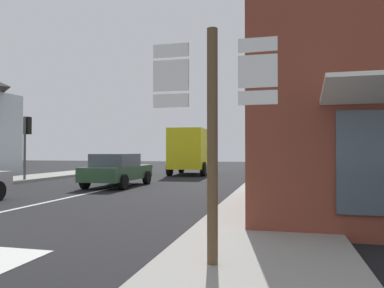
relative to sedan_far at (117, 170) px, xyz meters
name	(u,v)px	position (x,y,z in m)	size (l,w,h in m)	color
ground_plane	(117,187)	(0.12, -0.33, -0.76)	(80.00, 80.00, 0.00)	black
sidewalk_right	(273,195)	(6.92, -2.33, -0.69)	(2.75, 44.00, 0.14)	gray
lane_centre_stripe	(65,198)	(0.12, -4.33, -0.75)	(0.16, 12.00, 0.01)	silver
sedan_far	(117,170)	(0.00, 0.00, 0.00)	(1.98, 4.20, 1.47)	#2D5133
delivery_truck	(191,150)	(1.20, 8.95, 0.89)	(2.66, 5.09, 3.05)	yellow
route_sign_post	(213,127)	(6.37, -10.72, 1.15)	(1.66, 0.14, 3.20)	brown
traffic_light_near_left	(27,134)	(-5.60, 1.12, 1.73)	(0.30, 0.49, 3.37)	#47474C
traffic_light_near_right	(251,130)	(5.85, 1.61, 1.78)	(0.30, 0.49, 3.43)	#47474C
traffic_light_far_right	(260,132)	(5.85, 8.53, 2.02)	(0.30, 0.49, 3.76)	#47474C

